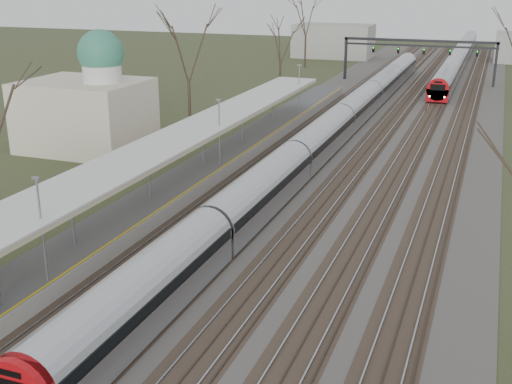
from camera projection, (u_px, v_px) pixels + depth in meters
track_bed at (378, 128)px, 63.75m from camera, size 24.00×160.00×0.22m
platform at (222, 159)px, 51.16m from camera, size 3.50×69.00×1.00m
canopy at (196, 130)px, 46.05m from camera, size 4.10×50.00×3.11m
dome_building at (88, 108)px, 54.76m from camera, size 10.00×8.00×10.30m
signal_gantry at (419, 48)px, 88.80m from camera, size 21.00×0.59×6.08m
tree_west_far at (188, 47)px, 60.70m from camera, size 5.50×5.50×11.33m
train_near at (341, 121)px, 60.24m from camera, size 2.62×90.21×3.05m
train_far at (459, 56)px, 108.17m from camera, size 2.62×75.21×3.05m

